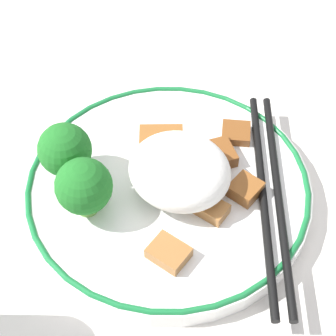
{
  "coord_description": "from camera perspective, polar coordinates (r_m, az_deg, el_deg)",
  "views": [
    {
      "loc": [
        -0.14,
        0.26,
        0.39
      ],
      "look_at": [
        0.0,
        0.0,
        0.04
      ],
      "focal_mm": 60.0,
      "sensor_mm": 36.0,
      "label": 1
    }
  ],
  "objects": [
    {
      "name": "ground_plane",
      "position": [
        0.49,
        0.0,
        -2.82
      ],
      "size": [
        3.0,
        3.0,
        0.0
      ],
      "primitive_type": "plane",
      "color": "silver"
    },
    {
      "name": "plate",
      "position": [
        0.48,
        0.0,
        -2.05
      ],
      "size": [
        0.24,
        0.24,
        0.02
      ],
      "color": "white",
      "rests_on": "ground_plane"
    },
    {
      "name": "rice_mound",
      "position": [
        0.46,
        1.48,
        0.14
      ],
      "size": [
        0.08,
        0.08,
        0.05
      ],
      "color": "white",
      "rests_on": "plate"
    },
    {
      "name": "broccoli_back_left",
      "position": [
        0.46,
        -10.44,
        1.79
      ],
      "size": [
        0.04,
        0.04,
        0.05
      ],
      "color": "#72AD4C",
      "rests_on": "plate"
    },
    {
      "name": "broccoli_back_center",
      "position": [
        0.44,
        -8.55,
        -1.91
      ],
      "size": [
        0.05,
        0.05,
        0.05
      ],
      "color": "#72AD4C",
      "rests_on": "plate"
    },
    {
      "name": "meat_near_front",
      "position": [
        0.43,
        0.07,
        -8.6
      ],
      "size": [
        0.03,
        0.03,
        0.01
      ],
      "color": "#9E6633",
      "rests_on": "plate"
    },
    {
      "name": "meat_near_left",
      "position": [
        0.46,
        3.67,
        -3.75
      ],
      "size": [
        0.04,
        0.02,
        0.01
      ],
      "color": "#9E6633",
      "rests_on": "plate"
    },
    {
      "name": "meat_near_right",
      "position": [
        0.49,
        4.84,
        1.31
      ],
      "size": [
        0.04,
        0.04,
        0.01
      ],
      "color": "brown",
      "rests_on": "plate"
    },
    {
      "name": "meat_near_back",
      "position": [
        0.5,
        -0.69,
        2.94
      ],
      "size": [
        0.05,
        0.04,
        0.01
      ],
      "color": "#995B28",
      "rests_on": "plate"
    },
    {
      "name": "meat_on_rice_edge",
      "position": [
        0.51,
        6.92,
        3.56
      ],
      "size": [
        0.03,
        0.03,
        0.01
      ],
      "color": "brown",
      "rests_on": "plate"
    },
    {
      "name": "meat_mid_left",
      "position": [
        0.47,
        7.85,
        -2.14
      ],
      "size": [
        0.03,
        0.03,
        0.01
      ],
      "color": "brown",
      "rests_on": "plate"
    },
    {
      "name": "chopsticks",
      "position": [
        0.47,
        10.36,
        -2.62
      ],
      "size": [
        0.12,
        0.21,
        0.01
      ],
      "color": "black",
      "rests_on": "plate"
    }
  ]
}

